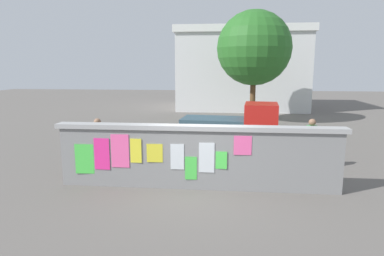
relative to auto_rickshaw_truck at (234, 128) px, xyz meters
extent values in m
plane|color=#605B56|center=(-1.04, 3.72, -0.90)|extent=(60.00, 60.00, 0.00)
cube|color=gray|center=(-1.04, -4.28, -0.11)|extent=(7.38, 0.30, 1.58)
cube|color=#9D9D9D|center=(-1.04, -4.28, 0.74)|extent=(7.58, 0.42, 0.12)
cube|color=#4CD84C|center=(-4.08, -4.44, -0.14)|extent=(0.51, 0.04, 0.81)
cube|color=#F42D8C|center=(-3.59, -4.44, 0.01)|extent=(0.42, 0.02, 0.86)
cube|color=#F9599E|center=(-3.09, -4.44, 0.10)|extent=(0.49, 0.01, 0.90)
cube|color=yellow|center=(-2.66, -4.44, 0.12)|extent=(0.31, 0.03, 0.65)
cube|color=yellow|center=(-2.15, -4.44, 0.07)|extent=(0.42, 0.03, 0.49)
cube|color=silver|center=(-1.56, -4.44, -0.01)|extent=(0.36, 0.02, 0.68)
cube|color=#4CD84C|center=(-1.20, -4.44, -0.31)|extent=(0.31, 0.03, 0.62)
cube|color=silver|center=(-0.79, -4.44, -0.01)|extent=(0.40, 0.01, 0.79)
cube|color=#4CD84C|center=(-0.41, -4.44, -0.07)|extent=(0.29, 0.03, 0.46)
cube|color=#F9599E|center=(0.13, -4.44, 0.33)|extent=(0.45, 0.02, 0.50)
cylinder|color=black|center=(1.15, 0.55, -0.55)|extent=(0.72, 0.26, 0.70)
cylinder|color=black|center=(1.03, -0.75, -0.55)|extent=(0.72, 0.26, 0.70)
cylinder|color=black|center=(-1.34, 0.78, -0.55)|extent=(0.72, 0.26, 0.70)
cylinder|color=black|center=(-1.46, -0.52, -0.55)|extent=(0.72, 0.26, 0.70)
cube|color=red|center=(0.99, -0.09, 0.20)|extent=(1.33, 1.60, 1.50)
cube|color=#334C59|center=(-0.80, 0.07, -0.10)|extent=(2.53, 1.72, 0.90)
cylinder|color=black|center=(-4.42, -0.84, -0.60)|extent=(0.61, 0.17, 0.60)
cylinder|color=black|center=(-3.13, -0.70, -0.60)|extent=(0.61, 0.19, 0.60)
cube|color=#197233|center=(-3.78, -0.77, -0.32)|extent=(1.02, 0.35, 0.32)
cube|color=black|center=(-3.58, -0.75, -0.14)|extent=(0.58, 0.28, 0.10)
cube|color=#262626|center=(-4.32, -0.83, -0.05)|extent=(0.10, 0.56, 0.03)
cylinder|color=black|center=(-2.84, -3.10, -0.57)|extent=(0.65, 0.18, 0.66)
cylinder|color=black|center=(-1.82, -3.33, -0.57)|extent=(0.65, 0.18, 0.66)
cube|color=#1933A5|center=(-2.33, -3.21, -0.39)|extent=(0.94, 0.24, 0.06)
cylinder|color=#1933A5|center=(-2.18, -3.25, -0.17)|extent=(0.04, 0.04, 0.40)
cube|color=black|center=(-2.18, -3.25, 0.03)|extent=(0.21, 0.12, 0.05)
cube|color=black|center=(-2.79, -3.11, -0.02)|extent=(0.13, 0.44, 0.03)
cylinder|color=black|center=(-0.08, -2.95, -0.57)|extent=(0.66, 0.13, 0.66)
cylinder|color=black|center=(0.96, -3.10, -0.57)|extent=(0.66, 0.13, 0.66)
cube|color=#1933A5|center=(0.44, -3.02, -0.39)|extent=(0.95, 0.18, 0.06)
cylinder|color=#1933A5|center=(0.59, -3.04, -0.17)|extent=(0.03, 0.03, 0.40)
cube|color=black|center=(0.59, -3.04, 0.03)|extent=(0.21, 0.11, 0.05)
cube|color=black|center=(-0.03, -2.95, -0.02)|extent=(0.10, 0.44, 0.03)
cylinder|color=#3F994C|center=(2.27, -2.19, -0.50)|extent=(0.12, 0.12, 0.80)
cylinder|color=#3F994C|center=(2.41, -2.30, -0.50)|extent=(0.12, 0.12, 0.80)
cylinder|color=#3F994C|center=(2.34, -2.24, 0.20)|extent=(0.48, 0.48, 0.60)
sphere|color=#8C664C|center=(2.34, -2.24, 0.61)|extent=(0.22, 0.22, 0.22)
cylinder|color=#BF6626|center=(-4.30, -2.75, -0.50)|extent=(0.12, 0.12, 0.80)
cylinder|color=#BF6626|center=(-4.31, -2.93, -0.50)|extent=(0.12, 0.12, 0.80)
cylinder|color=#BF6626|center=(-4.30, -2.84, 0.20)|extent=(0.35, 0.35, 0.60)
sphere|color=#8C664C|center=(-4.30, -2.84, 0.61)|extent=(0.22, 0.22, 0.22)
cylinder|color=brown|center=(1.16, 6.89, 0.48)|extent=(0.31, 0.31, 2.77)
sphere|color=#266422|center=(1.16, 6.89, 3.33)|extent=(4.17, 4.17, 4.17)
cube|color=silver|center=(0.74, 14.27, 1.86)|extent=(9.38, 6.78, 5.53)
cube|color=silver|center=(0.74, 14.27, 4.88)|extent=(9.68, 7.08, 0.50)
camera|label=1|loc=(-0.28, -12.97, 2.31)|focal=31.93mm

